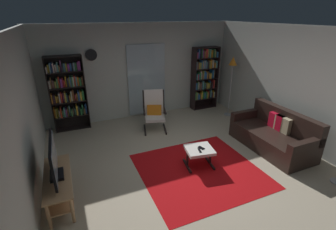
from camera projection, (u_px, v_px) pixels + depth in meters
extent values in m
plane|color=#C1B296|center=(187.00, 164.00, 4.96)|extent=(7.02, 7.02, 0.00)
cube|color=silver|center=(141.00, 71.00, 6.92)|extent=(5.60, 0.06, 2.60)
cube|color=silver|center=(21.00, 130.00, 3.47)|extent=(0.06, 6.00, 2.60)
cube|color=silver|center=(297.00, 87.00, 5.46)|extent=(0.06, 6.00, 2.60)
cube|color=silver|center=(147.00, 80.00, 7.01)|extent=(1.10, 0.01, 2.00)
cube|color=red|center=(199.00, 170.00, 4.76)|extent=(2.22, 2.14, 0.01)
cube|color=tan|center=(57.00, 177.00, 3.87)|extent=(0.41, 1.27, 0.02)
cube|color=tan|center=(60.00, 189.00, 3.96)|extent=(0.37, 1.21, 0.02)
cylinder|color=tan|center=(72.00, 210.00, 3.51)|extent=(0.05, 0.05, 0.43)
cylinder|color=tan|center=(68.00, 167.00, 4.51)|extent=(0.05, 0.05, 0.43)
cylinder|color=tan|center=(49.00, 217.00, 3.40)|extent=(0.05, 0.05, 0.43)
cylinder|color=tan|center=(50.00, 171.00, 4.39)|extent=(0.05, 0.05, 0.43)
cube|color=silver|center=(59.00, 189.00, 3.89)|extent=(0.24, 0.28, 0.07)
cube|color=black|center=(57.00, 175.00, 3.85)|extent=(0.20, 0.32, 0.05)
cube|color=black|center=(53.00, 158.00, 3.73)|extent=(0.04, 0.99, 0.57)
cube|color=silver|center=(55.00, 157.00, 3.74)|extent=(0.01, 0.93, 0.51)
cube|color=black|center=(50.00, 96.00, 5.98)|extent=(0.02, 0.30, 1.90)
cube|color=black|center=(86.00, 92.00, 6.29)|extent=(0.02, 0.30, 1.90)
cube|color=black|center=(68.00, 93.00, 6.26)|extent=(0.86, 0.02, 1.90)
cube|color=black|center=(74.00, 128.00, 6.49)|extent=(0.83, 0.28, 0.02)
cube|color=black|center=(72.00, 115.00, 6.35)|extent=(0.83, 0.28, 0.02)
cube|color=black|center=(69.00, 101.00, 6.21)|extent=(0.83, 0.28, 0.02)
cube|color=black|center=(67.00, 87.00, 6.06)|extent=(0.83, 0.28, 0.02)
cube|color=black|center=(65.00, 72.00, 5.92)|extent=(0.83, 0.28, 0.02)
cube|color=black|center=(62.00, 56.00, 5.78)|extent=(0.83, 0.28, 0.02)
cube|color=orange|center=(55.00, 112.00, 6.18)|extent=(0.03, 0.20, 0.24)
cube|color=olive|center=(56.00, 113.00, 6.16)|extent=(0.03, 0.23, 0.24)
cube|color=olive|center=(58.00, 113.00, 6.18)|extent=(0.02, 0.12, 0.24)
cube|color=beige|center=(60.00, 113.00, 6.20)|extent=(0.03, 0.15, 0.19)
cube|color=#C43D22|center=(61.00, 112.00, 6.20)|extent=(0.03, 0.23, 0.25)
cube|color=#428748|center=(63.00, 113.00, 6.25)|extent=(0.03, 0.16, 0.16)
cube|color=teal|center=(64.00, 112.00, 6.24)|extent=(0.03, 0.14, 0.22)
cube|color=#894985|center=(66.00, 112.00, 6.29)|extent=(0.03, 0.23, 0.20)
cube|color=brown|center=(68.00, 112.00, 6.27)|extent=(0.02, 0.18, 0.20)
cube|color=#579390|center=(70.00, 111.00, 6.29)|extent=(0.03, 0.10, 0.25)
cube|color=#3D793E|center=(72.00, 112.00, 6.31)|extent=(0.04, 0.23, 0.17)
cube|color=brown|center=(73.00, 112.00, 6.34)|extent=(0.02, 0.11, 0.16)
cube|color=#2A2D28|center=(74.00, 110.00, 6.32)|extent=(0.02, 0.10, 0.24)
cube|color=#54968E|center=(75.00, 111.00, 6.37)|extent=(0.03, 0.16, 0.17)
cube|color=gold|center=(77.00, 110.00, 6.34)|extent=(0.04, 0.20, 0.26)
cube|color=#1B2D33|center=(79.00, 110.00, 6.38)|extent=(0.04, 0.16, 0.21)
cube|color=#2F8342|center=(81.00, 111.00, 6.39)|extent=(0.03, 0.23, 0.16)
cube|color=#2F7E48|center=(83.00, 109.00, 6.41)|extent=(0.03, 0.11, 0.25)
cube|color=brown|center=(84.00, 110.00, 6.43)|extent=(0.03, 0.20, 0.16)
cube|color=#2654A1|center=(86.00, 108.00, 6.46)|extent=(0.04, 0.17, 0.25)
cube|color=orange|center=(52.00, 99.00, 6.01)|extent=(0.03, 0.18, 0.24)
cube|color=#2F1E26|center=(54.00, 98.00, 6.04)|extent=(0.04, 0.22, 0.22)
cube|color=gold|center=(56.00, 99.00, 6.07)|extent=(0.03, 0.12, 0.18)
cube|color=orange|center=(58.00, 99.00, 6.09)|extent=(0.04, 0.12, 0.15)
cube|color=beige|center=(59.00, 97.00, 6.07)|extent=(0.03, 0.20, 0.25)
cube|color=red|center=(61.00, 97.00, 6.09)|extent=(0.04, 0.15, 0.25)
cube|color=#9F3C8A|center=(63.00, 97.00, 6.13)|extent=(0.03, 0.12, 0.22)
cube|color=#A68C33|center=(65.00, 97.00, 6.12)|extent=(0.04, 0.19, 0.25)
cube|color=teal|center=(67.00, 98.00, 6.17)|extent=(0.03, 0.16, 0.18)
cube|color=#2D1E2B|center=(68.00, 98.00, 6.18)|extent=(0.03, 0.20, 0.15)
cube|color=gold|center=(70.00, 98.00, 6.18)|extent=(0.02, 0.23, 0.16)
cube|color=beige|center=(71.00, 96.00, 6.18)|extent=(0.03, 0.15, 0.25)
cube|color=brown|center=(73.00, 95.00, 6.21)|extent=(0.04, 0.12, 0.27)
cube|color=#CC393A|center=(76.00, 97.00, 6.24)|extent=(0.03, 0.12, 0.15)
cube|color=gold|center=(77.00, 97.00, 6.24)|extent=(0.03, 0.12, 0.18)
cube|color=#3D65AA|center=(78.00, 95.00, 6.24)|extent=(0.04, 0.19, 0.23)
cube|color=gold|center=(81.00, 95.00, 6.28)|extent=(0.04, 0.24, 0.22)
cube|color=#318B44|center=(83.00, 95.00, 6.28)|extent=(0.04, 0.18, 0.25)
cube|color=beige|center=(49.00, 84.00, 5.88)|extent=(0.04, 0.16, 0.19)
cube|color=brown|center=(51.00, 83.00, 5.89)|extent=(0.02, 0.18, 0.25)
cube|color=brown|center=(53.00, 84.00, 5.90)|extent=(0.04, 0.12, 0.20)
cube|color=olive|center=(55.00, 84.00, 5.94)|extent=(0.03, 0.16, 0.16)
cube|color=#448240|center=(57.00, 83.00, 5.95)|extent=(0.03, 0.20, 0.23)
cube|color=red|center=(59.00, 82.00, 5.95)|extent=(0.03, 0.13, 0.26)
cube|color=#8A378B|center=(61.00, 83.00, 5.97)|extent=(0.04, 0.17, 0.21)
cube|color=red|center=(63.00, 82.00, 5.98)|extent=(0.02, 0.11, 0.23)
cube|color=red|center=(65.00, 83.00, 6.00)|extent=(0.02, 0.13, 0.17)
cube|color=gold|center=(66.00, 81.00, 6.02)|extent=(0.03, 0.11, 0.25)
cube|color=#272832|center=(68.00, 82.00, 6.02)|extent=(0.04, 0.15, 0.22)
cube|color=#A29B31|center=(69.00, 82.00, 6.04)|extent=(0.03, 0.17, 0.23)
cube|color=teal|center=(70.00, 81.00, 6.04)|extent=(0.02, 0.22, 0.25)
cube|color=#3B7D41|center=(72.00, 81.00, 6.05)|extent=(0.03, 0.19, 0.25)
cube|color=beige|center=(73.00, 81.00, 6.08)|extent=(0.03, 0.20, 0.24)
cube|color=red|center=(75.00, 81.00, 6.08)|extent=(0.02, 0.18, 0.26)
cube|color=teal|center=(76.00, 81.00, 6.11)|extent=(0.03, 0.18, 0.23)
cube|color=orange|center=(78.00, 81.00, 6.12)|extent=(0.04, 0.15, 0.21)
cube|color=#348241|center=(80.00, 82.00, 6.13)|extent=(0.04, 0.17, 0.19)
cube|color=brown|center=(82.00, 80.00, 6.17)|extent=(0.04, 0.17, 0.23)
cube|color=#BCAFA8|center=(46.00, 70.00, 5.73)|extent=(0.03, 0.23, 0.15)
cube|color=gold|center=(48.00, 69.00, 5.75)|extent=(0.04, 0.14, 0.19)
cube|color=#5A8B99|center=(50.00, 68.00, 5.75)|extent=(0.03, 0.23, 0.23)
cube|color=#3D5DB5|center=(51.00, 67.00, 5.78)|extent=(0.03, 0.13, 0.23)
cube|color=beige|center=(53.00, 67.00, 5.79)|extent=(0.03, 0.21, 0.22)
cube|color=#BCB1AC|center=(56.00, 68.00, 5.82)|extent=(0.04, 0.14, 0.18)
cube|color=teal|center=(57.00, 67.00, 5.83)|extent=(0.03, 0.19, 0.23)
cube|color=brown|center=(59.00, 69.00, 5.84)|extent=(0.04, 0.13, 0.15)
cube|color=#91498D|center=(61.00, 66.00, 5.84)|extent=(0.03, 0.12, 0.26)
cube|color=#212C2F|center=(62.00, 68.00, 5.85)|extent=(0.02, 0.24, 0.19)
cube|color=teal|center=(64.00, 67.00, 5.89)|extent=(0.04, 0.12, 0.19)
cube|color=#A29332|center=(66.00, 67.00, 5.91)|extent=(0.03, 0.19, 0.19)
cube|color=purple|center=(68.00, 67.00, 5.93)|extent=(0.04, 0.17, 0.17)
cube|color=#3261B0|center=(71.00, 67.00, 5.95)|extent=(0.04, 0.14, 0.18)
cube|color=black|center=(72.00, 67.00, 5.96)|extent=(0.02, 0.21, 0.17)
cube|color=slate|center=(74.00, 67.00, 5.95)|extent=(0.04, 0.14, 0.20)
cube|color=#35783B|center=(76.00, 66.00, 5.97)|extent=(0.04, 0.12, 0.19)
cube|color=#9F378A|center=(78.00, 66.00, 5.97)|extent=(0.02, 0.15, 0.21)
cube|color=#983F92|center=(79.00, 65.00, 6.02)|extent=(0.04, 0.19, 0.23)
cube|color=black|center=(193.00, 80.00, 7.43)|extent=(0.02, 0.30, 1.90)
cube|color=black|center=(216.00, 77.00, 7.72)|extent=(0.02, 0.30, 1.90)
cube|color=black|center=(202.00, 78.00, 7.70)|extent=(0.81, 0.02, 1.90)
cube|color=black|center=(203.00, 107.00, 7.94)|extent=(0.78, 0.28, 0.02)
cube|color=black|center=(204.00, 98.00, 7.82)|extent=(0.78, 0.28, 0.02)
cube|color=black|center=(204.00, 88.00, 7.70)|extent=(0.78, 0.28, 0.02)
cube|color=black|center=(205.00, 79.00, 7.58)|extent=(0.78, 0.28, 0.02)
cube|color=black|center=(205.00, 68.00, 7.45)|extent=(0.78, 0.28, 0.02)
cube|color=black|center=(206.00, 58.00, 7.33)|extent=(0.78, 0.28, 0.02)
cube|color=black|center=(206.00, 47.00, 7.22)|extent=(0.78, 0.28, 0.02)
cube|color=#317C50|center=(194.00, 97.00, 7.64)|extent=(0.02, 0.18, 0.17)
cube|color=#448640|center=(195.00, 96.00, 7.64)|extent=(0.04, 0.19, 0.24)
cube|color=#9E9131|center=(196.00, 95.00, 7.66)|extent=(0.03, 0.20, 0.25)
cube|color=#5C89A0|center=(197.00, 96.00, 7.69)|extent=(0.03, 0.20, 0.21)
cube|color=#2964B3|center=(198.00, 96.00, 7.69)|extent=(0.04, 0.19, 0.17)
cube|color=beige|center=(199.00, 96.00, 7.72)|extent=(0.02, 0.10, 0.15)
cube|color=gold|center=(200.00, 96.00, 7.72)|extent=(0.03, 0.21, 0.17)
cube|color=gold|center=(201.00, 94.00, 7.73)|extent=(0.04, 0.12, 0.26)
cube|color=#2D8F43|center=(202.00, 95.00, 7.76)|extent=(0.03, 0.19, 0.22)
cube|color=#366AAF|center=(204.00, 95.00, 7.77)|extent=(0.04, 0.18, 0.19)
cube|color=#2D7B3E|center=(205.00, 94.00, 7.77)|extent=(0.02, 0.20, 0.22)
cube|color=#9F9939|center=(206.00, 95.00, 7.80)|extent=(0.04, 0.22, 0.19)
cube|color=#C23C24|center=(207.00, 94.00, 7.81)|extent=(0.04, 0.13, 0.24)
cube|color=#2C2D20|center=(209.00, 95.00, 7.84)|extent=(0.02, 0.13, 0.18)
cube|color=teal|center=(210.00, 93.00, 7.84)|extent=(0.04, 0.15, 0.25)
cube|color=#2E1E2F|center=(211.00, 94.00, 7.89)|extent=(0.03, 0.20, 0.17)
cube|color=orange|center=(212.00, 93.00, 7.88)|extent=(0.03, 0.19, 0.22)
cube|color=#BAB69F|center=(213.00, 94.00, 7.90)|extent=(0.02, 0.22, 0.18)
cube|color=#5E8B98|center=(194.00, 87.00, 7.53)|extent=(0.04, 0.15, 0.18)
cube|color=#2F65B1|center=(196.00, 86.00, 7.54)|extent=(0.04, 0.14, 0.21)
cube|color=#408446|center=(197.00, 85.00, 7.54)|extent=(0.03, 0.11, 0.26)
cube|color=beige|center=(198.00, 85.00, 7.58)|extent=(0.03, 0.17, 0.23)
cube|color=brown|center=(199.00, 86.00, 7.61)|extent=(0.03, 0.19, 0.17)
cube|color=brown|center=(200.00, 85.00, 7.59)|extent=(0.04, 0.14, 0.22)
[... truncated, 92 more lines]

